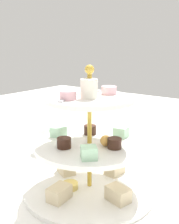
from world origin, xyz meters
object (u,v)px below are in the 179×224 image
at_px(tiered_serving_stand, 89,155).
at_px(butter_knife_right, 169,152).
at_px(water_glass_short_left, 47,139).
at_px(teacup_with_saucer, 93,137).

height_order(tiered_serving_stand, butter_knife_right, tiered_serving_stand).
relative_size(water_glass_short_left, teacup_with_saucer, 0.84).
bearing_deg(water_glass_short_left, tiered_serving_stand, 65.71).
bearing_deg(teacup_with_saucer, tiered_serving_stand, 34.73).
height_order(water_glass_short_left, butter_knife_right, water_glass_short_left).
bearing_deg(water_glass_short_left, teacup_with_saucer, 145.31).
bearing_deg(tiered_serving_stand, butter_knife_right, 168.98).
bearing_deg(butter_knife_right, water_glass_short_left, 43.06).
relative_size(water_glass_short_left, butter_knife_right, 0.44).
bearing_deg(butter_knife_right, tiered_serving_stand, 88.76).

